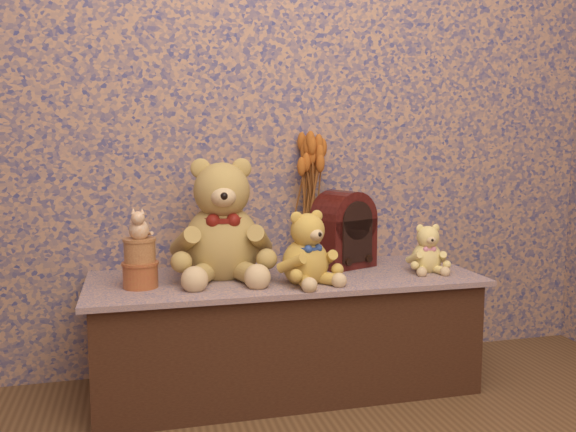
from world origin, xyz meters
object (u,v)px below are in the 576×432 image
(teddy_small, at_px, (427,246))
(teddy_large, at_px, (222,214))
(cat_figurine, at_px, (139,223))
(teddy_medium, at_px, (306,244))
(biscuit_tin_lower, at_px, (140,275))
(cathedral_radio, at_px, (343,229))
(ceramic_vase, at_px, (310,240))

(teddy_small, bearing_deg, teddy_large, -179.23)
(teddy_large, distance_m, cat_figurine, 0.32)
(teddy_medium, distance_m, biscuit_tin_lower, 0.60)
(biscuit_tin_lower, xyz_separation_m, cat_figurine, (0.00, 0.00, 0.19))
(cathedral_radio, height_order, cat_figurine, cathedral_radio)
(biscuit_tin_lower, bearing_deg, cathedral_radio, 11.44)
(cathedral_radio, relative_size, ceramic_vase, 1.59)
(cathedral_radio, bearing_deg, teddy_medium, -155.83)
(cathedral_radio, xyz_separation_m, biscuit_tin_lower, (-0.82, -0.17, -0.11))
(ceramic_vase, distance_m, cat_figurine, 0.76)
(teddy_medium, height_order, cathedral_radio, cathedral_radio)
(cat_figurine, bearing_deg, ceramic_vase, 25.75)
(teddy_small, relative_size, biscuit_tin_lower, 1.67)
(teddy_large, bearing_deg, cathedral_radio, 11.91)
(teddy_large, distance_m, biscuit_tin_lower, 0.38)
(ceramic_vase, bearing_deg, biscuit_tin_lower, -160.25)
(cathedral_radio, relative_size, cat_figurine, 2.76)
(cathedral_radio, height_order, ceramic_vase, cathedral_radio)
(ceramic_vase, relative_size, cat_figurine, 1.74)
(teddy_small, bearing_deg, teddy_medium, -164.47)
(teddy_small, height_order, cat_figurine, cat_figurine)
(teddy_medium, relative_size, cathedral_radio, 0.91)
(cathedral_radio, bearing_deg, biscuit_tin_lower, 169.45)
(biscuit_tin_lower, bearing_deg, teddy_medium, -7.33)
(cathedral_radio, distance_m, cat_figurine, 0.84)
(teddy_large, bearing_deg, cat_figurine, -158.12)
(ceramic_vase, bearing_deg, cat_figurine, -160.25)
(teddy_medium, bearing_deg, teddy_large, 129.54)
(cathedral_radio, relative_size, biscuit_tin_lower, 2.57)
(teddy_small, xyz_separation_m, cathedral_radio, (-0.29, 0.18, 0.06))
(teddy_small, bearing_deg, cat_figurine, -172.13)
(teddy_large, bearing_deg, ceramic_vase, 25.68)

